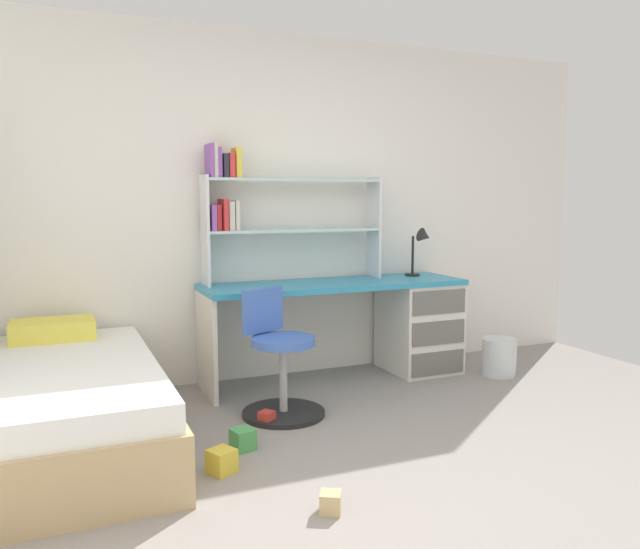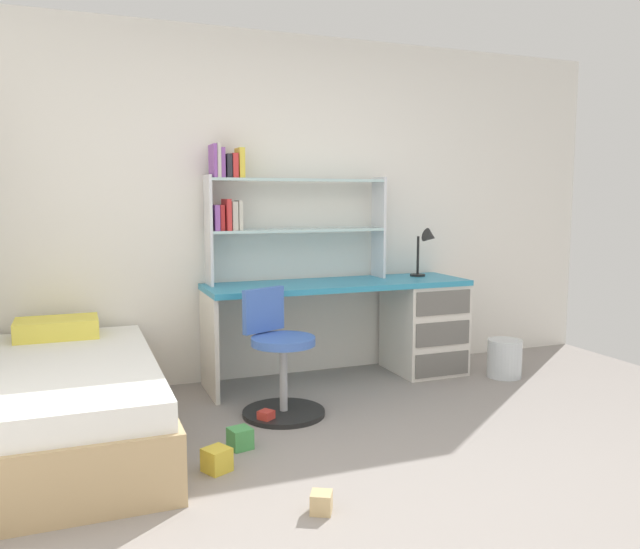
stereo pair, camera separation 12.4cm
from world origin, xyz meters
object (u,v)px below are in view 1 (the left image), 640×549
at_px(desk, 397,320).
at_px(desk_lamp, 422,244).
at_px(bed_platform, 56,407).
at_px(toy_block_green_2, 243,439).
at_px(toy_block_natural_3, 330,502).
at_px(swivel_chair, 280,366).
at_px(toy_block_yellow_1, 222,461).
at_px(waste_bin, 499,357).
at_px(toy_block_red_0, 267,418).
at_px(bookshelf_hutch, 267,204).

distance_m(desk, desk_lamp, 0.64).
distance_m(desk, bed_platform, 2.55).
xyz_separation_m(toy_block_green_2, toy_block_natural_3, (0.15, -0.82, -0.01)).
xyz_separation_m(swivel_chair, toy_block_yellow_1, (-0.55, -0.69, -0.25)).
xyz_separation_m(desk, waste_bin, (0.69, -0.39, -0.27)).
relative_size(desk_lamp, toy_block_yellow_1, 3.22).
bearing_deg(desk_lamp, toy_block_red_0, -153.76).
height_order(waste_bin, toy_block_green_2, waste_bin).
xyz_separation_m(toy_block_red_0, toy_block_green_2, (-0.24, -0.31, 0.02)).
relative_size(desk_lamp, swivel_chair, 0.48).
height_order(bookshelf_hutch, bed_platform, bookshelf_hutch).
xyz_separation_m(bookshelf_hutch, desk_lamp, (1.26, -0.11, -0.32)).
relative_size(bookshelf_hutch, bed_platform, 0.72).
bearing_deg(toy_block_yellow_1, toy_block_red_0, 52.91).
xyz_separation_m(bed_platform, toy_block_yellow_1, (0.74, -0.63, -0.18)).
bearing_deg(swivel_chair, desk, 25.83).
bearing_deg(toy_block_yellow_1, bed_platform, 139.95).
distance_m(desk_lamp, swivel_chair, 1.70).
distance_m(toy_block_yellow_1, toy_block_natural_3, 0.67).
bearing_deg(toy_block_red_0, desk_lamp, 26.24).
relative_size(desk, bookshelf_hutch, 1.45).
distance_m(toy_block_yellow_1, toy_block_green_2, 0.30).
bearing_deg(toy_block_natural_3, toy_block_green_2, 100.61).
xyz_separation_m(desk_lamp, swivel_chair, (-1.42, -0.63, -0.68)).
relative_size(toy_block_yellow_1, toy_block_natural_3, 1.31).
height_order(swivel_chair, toy_block_red_0, swivel_chair).
xyz_separation_m(waste_bin, toy_block_yellow_1, (-2.41, -0.87, -0.08)).
distance_m(desk_lamp, toy_block_green_2, 2.30).
relative_size(bookshelf_hutch, toy_block_red_0, 16.75).
bearing_deg(desk_lamp, toy_block_natural_3, -130.82).
height_order(desk, toy_block_green_2, desk).
bearing_deg(waste_bin, bed_platform, -175.55).
bearing_deg(desk, desk_lamp, 14.41).
bearing_deg(desk, toy_block_yellow_1, -143.83).
bearing_deg(swivel_chair, toy_block_red_0, -134.28).
distance_m(toy_block_red_0, toy_block_yellow_1, 0.70).
distance_m(swivel_chair, toy_block_red_0, 0.33).
bearing_deg(toy_block_yellow_1, swivel_chair, 51.36).
relative_size(bookshelf_hutch, toy_block_green_2, 11.86).
bearing_deg(toy_block_red_0, bookshelf_hutch, 70.91).
bearing_deg(bookshelf_hutch, toy_block_green_2, -114.52).
xyz_separation_m(desk_lamp, toy_block_natural_3, (-1.64, -1.90, -0.95)).
bearing_deg(toy_block_yellow_1, desk_lamp, 33.78).
height_order(bookshelf_hutch, swivel_chair, bookshelf_hutch).
xyz_separation_m(desk, toy_block_green_2, (-1.54, -1.02, -0.36)).
relative_size(bookshelf_hutch, desk_lamp, 3.54).
relative_size(bookshelf_hutch, waste_bin, 4.70).
relative_size(bed_platform, toy_block_red_0, 23.15).
relative_size(bed_platform, toy_block_yellow_1, 15.75).
bearing_deg(waste_bin, bookshelf_hutch, 161.71).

